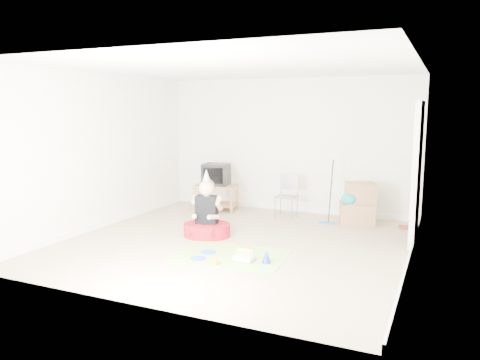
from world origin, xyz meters
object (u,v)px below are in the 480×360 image
at_px(cardboard_boxes, 358,205).
at_px(seated_woman, 207,222).
at_px(folding_chair, 286,197).
at_px(birthday_cake, 244,258).
at_px(tv_stand, 216,195).
at_px(crt_tv, 216,174).

bearing_deg(cardboard_boxes, seated_woman, -139.53).
xyz_separation_m(folding_chair, cardboard_boxes, (1.31, 0.02, -0.04)).
relative_size(folding_chair, birthday_cake, 3.15).
relative_size(tv_stand, seated_woman, 0.83).
distance_m(cardboard_boxes, seated_woman, 2.70).
xyz_separation_m(folding_chair, seated_woman, (-0.75, -1.73, -0.16)).
height_order(folding_chair, cardboard_boxes, folding_chair).
height_order(folding_chair, seated_woman, seated_woman).
relative_size(crt_tv, seated_woman, 0.46).
relative_size(tv_stand, cardboard_boxes, 1.20).
height_order(crt_tv, cardboard_boxes, crt_tv).
distance_m(crt_tv, seated_woman, 2.02).
bearing_deg(folding_chair, birthday_cake, -83.77).
bearing_deg(birthday_cake, seated_woman, 139.19).
height_order(crt_tv, folding_chair, crt_tv).
bearing_deg(seated_woman, tv_stand, 112.55).
height_order(tv_stand, folding_chair, folding_chair).
bearing_deg(crt_tv, cardboard_boxes, -10.89).
bearing_deg(folding_chair, seated_woman, -113.26).
height_order(crt_tv, birthday_cake, crt_tv).
xyz_separation_m(crt_tv, seated_woman, (0.75, -1.81, -0.49)).
bearing_deg(crt_tv, folding_chair, -12.57).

